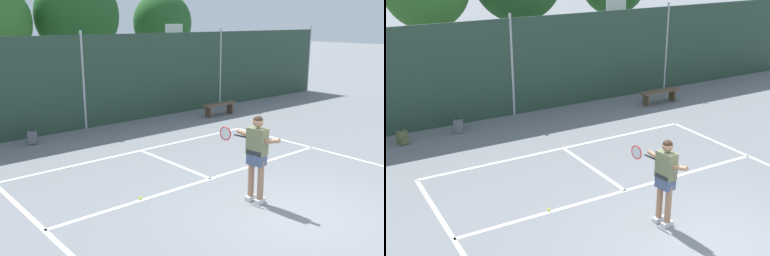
# 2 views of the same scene
# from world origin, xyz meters

# --- Properties ---
(ground_plane) EXTENTS (120.00, 120.00, 0.00)m
(ground_plane) POSITION_xyz_m (0.00, 0.00, 0.00)
(ground_plane) COLOR slate
(court_markings) EXTENTS (8.30, 11.10, 0.01)m
(court_markings) POSITION_xyz_m (0.00, 0.65, 0.00)
(court_markings) COLOR white
(court_markings) RESTS_ON ground
(chainlink_fence) EXTENTS (26.09, 0.09, 3.39)m
(chainlink_fence) POSITION_xyz_m (0.00, 9.00, 1.62)
(chainlink_fence) COLOR #284233
(chainlink_fence) RESTS_ON ground
(basketball_hoop) EXTENTS (0.90, 0.67, 3.55)m
(basketball_hoop) POSITION_xyz_m (4.97, 10.33, 2.31)
(basketball_hoop) COLOR #9E9EA3
(basketball_hoop) RESTS_ON ground
(tennis_player) EXTENTS (0.38, 1.42, 1.85)m
(tennis_player) POSITION_xyz_m (-0.18, 0.89, 1.11)
(tennis_player) COLOR silver
(tennis_player) RESTS_ON ground
(tennis_ball) EXTENTS (0.07, 0.07, 0.07)m
(tennis_ball) POSITION_xyz_m (-1.98, 2.52, 0.03)
(tennis_ball) COLOR #CCE033
(tennis_ball) RESTS_ON ground
(backpack_olive) EXTENTS (0.32, 0.30, 0.46)m
(backpack_olive) POSITION_xyz_m (-3.86, 8.11, 0.19)
(backpack_olive) COLOR #566038
(backpack_olive) RESTS_ON ground
(backpack_grey) EXTENTS (0.33, 0.32, 0.46)m
(backpack_grey) POSITION_xyz_m (-2.18, 8.22, 0.19)
(backpack_grey) COLOR slate
(backpack_grey) RESTS_ON ground
(courtside_bench) EXTENTS (1.60, 0.36, 0.48)m
(courtside_bench) POSITION_xyz_m (5.09, 7.53, 0.36)
(courtside_bench) COLOR brown
(courtside_bench) RESTS_ON ground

